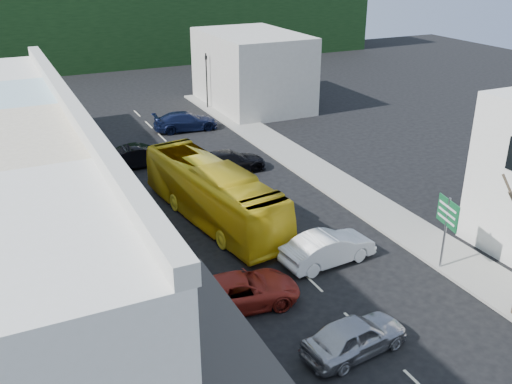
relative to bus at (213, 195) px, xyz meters
name	(u,v)px	position (x,y,z in m)	size (l,w,h in m)	color
ground	(310,280)	(1.77, -7.98, -1.55)	(120.00, 120.00, 0.00)	black
sidewalk_left	(107,224)	(-5.73, 2.02, -1.48)	(3.00, 52.00, 0.15)	gray
sidewalk_right	(331,180)	(9.27, 2.02, -1.48)	(3.00, 52.00, 0.15)	gray
shopfront_row	(6,212)	(-10.73, -2.98, 2.45)	(8.25, 30.00, 8.00)	silver
distant_block_right	(252,70)	(12.77, 22.02, 1.95)	(8.00, 12.00, 7.00)	#B7B2A8
hillside	(60,7)	(0.31, 57.11, 5.18)	(80.00, 26.00, 14.00)	black
bus	(213,195)	(0.00, 0.00, 0.00)	(2.50, 11.60, 3.10)	yellow
car_silver	(355,337)	(0.66, -13.20, -0.85)	(1.80, 4.40, 1.40)	#ABABB0
car_white	(328,250)	(3.37, -6.93, -0.85)	(1.80, 4.40, 1.40)	white
car_red	(241,291)	(-2.03, -8.40, -0.85)	(1.90, 4.60, 1.40)	maroon
car_black_near	(229,162)	(3.78, 6.58, -0.85)	(1.84, 4.50, 1.40)	black
car_black_far	(141,157)	(-1.48, 10.26, -0.85)	(1.80, 4.40, 1.40)	black
car_navy_far	(186,122)	(4.22, 17.09, -0.85)	(1.84, 4.50, 1.40)	#0E1533
pedestrian_left	(135,258)	(-5.58, -4.07, -0.55)	(0.60, 0.40, 1.70)	black
direction_sign	(445,235)	(8.01, -9.85, 0.36)	(0.54, 1.72, 3.82)	#11562C
traffic_signal	(207,81)	(8.37, 22.74, 1.10)	(0.70, 1.14, 5.30)	black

